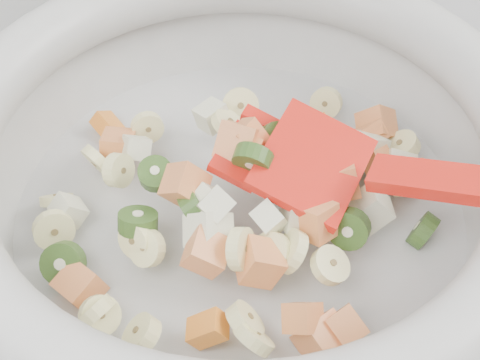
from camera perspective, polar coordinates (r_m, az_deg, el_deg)
name	(u,v)px	position (r m, az deg, el deg)	size (l,w,h in m)	color
mixing_bowl	(241,169)	(0.46, 0.12, 0.85)	(0.44, 0.40, 0.14)	silver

